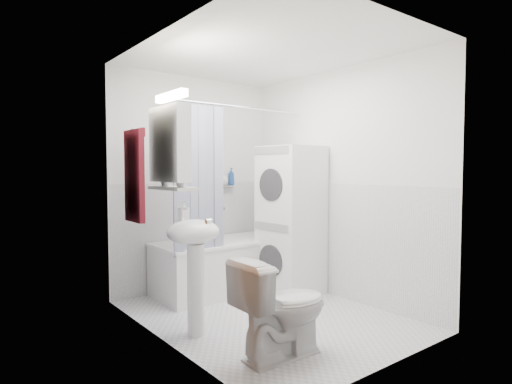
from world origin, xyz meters
TOP-DOWN VIEW (x-y plane):
  - floor at (0.00, 0.00)m, footprint 2.60×2.60m
  - room_walls at (0.00, 0.00)m, footprint 2.60×2.60m
  - wainscot at (0.00, 0.29)m, footprint 1.98×2.58m
  - door at (-0.95, -0.55)m, footprint 0.05×2.00m
  - bathtub at (0.13, 0.92)m, footprint 1.49×0.71m
  - tub_spout at (0.33, 1.25)m, footprint 0.04×0.12m
  - curtain_rod at (0.13, 0.63)m, footprint 1.67×0.02m
  - shower_curtain at (-0.33, 0.63)m, footprint 0.55×0.02m
  - sink at (-0.75, -0.01)m, footprint 0.44×0.37m
  - medicine_cabinet at (-0.90, 0.10)m, footprint 0.13×0.50m
  - shelf at (-0.89, 0.10)m, footprint 0.18×0.54m
  - shower_caddy at (0.38, 1.24)m, footprint 0.22×0.06m
  - towel at (-0.94, 0.75)m, footprint 0.07×0.36m
  - washer_dryer at (0.68, 0.40)m, footprint 0.61×0.60m
  - toilet at (-0.45, -0.74)m, footprint 0.74×0.44m
  - soap_pump at (-0.71, 0.25)m, footprint 0.08×0.17m
  - shelf_bottle at (-0.89, -0.05)m, footprint 0.07×0.18m
  - shelf_cup at (-0.89, 0.22)m, footprint 0.10×0.09m
  - shampoo_a at (0.35, 1.24)m, footprint 0.13×0.17m
  - shampoo_b at (0.47, 1.24)m, footprint 0.08×0.21m

SIDE VIEW (x-z plane):
  - floor at x=0.00m, z-range 0.00..0.00m
  - bathtub at x=0.13m, z-range 0.03..0.60m
  - toilet at x=-0.45m, z-range 0.00..0.71m
  - wainscot at x=0.00m, z-range -0.69..1.89m
  - sink at x=-0.75m, z-range 0.18..1.22m
  - washer_dryer at x=0.68m, z-range 0.00..1.60m
  - tub_spout at x=0.33m, z-range 0.87..0.91m
  - soap_pump at x=-0.71m, z-range 0.91..0.99m
  - door at x=-0.95m, z-range 0.00..2.00m
  - shower_caddy at x=0.38m, z-range 1.14..1.16m
  - shelf at x=-0.89m, z-range 1.19..1.21m
  - shampoo_b at x=0.47m, z-range 1.16..1.24m
  - shampoo_a at x=0.35m, z-range 1.16..1.29m
  - shelf_bottle at x=-0.89m, z-range 1.21..1.28m
  - shower_curtain at x=-0.33m, z-range 0.52..1.98m
  - shelf_cup at x=-0.89m, z-range 1.21..1.31m
  - towel at x=-0.94m, z-range 0.88..1.74m
  - room_walls at x=0.00m, z-range 0.19..2.79m
  - medicine_cabinet at x=-0.90m, z-range 1.21..1.92m
  - curtain_rod at x=0.13m, z-range 1.99..2.01m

